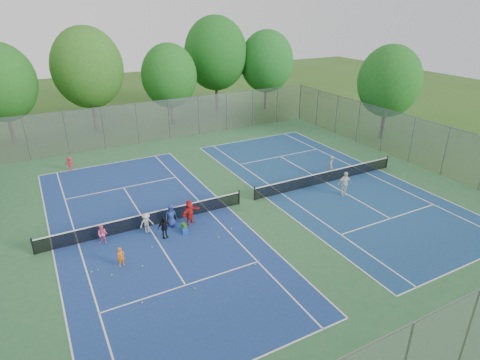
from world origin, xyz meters
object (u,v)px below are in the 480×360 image
object	(u,v)px
ball_crate	(185,232)
instructor	(330,166)
net_left	(148,220)
net_right	(327,177)
ball_hopper	(184,227)

from	to	relation	value
ball_crate	instructor	bearing A→B (deg)	11.67
net_left	net_right	size ratio (longest dim) A/B	1.00
net_right	instructor	xyz separation A→B (m)	(1.09, 0.91, 0.39)
net_left	ball_crate	distance (m)	2.56
net_left	ball_crate	world-z (taller)	net_left
net_right	ball_crate	xyz separation A→B (m)	(-12.27, -1.85, -0.32)
ball_crate	instructor	distance (m)	13.66
net_left	instructor	bearing A→B (deg)	3.45
net_left	ball_hopper	size ratio (longest dim) A/B	27.08
ball_crate	instructor	xyz separation A→B (m)	(13.36, 2.76, 0.71)
ball_crate	ball_hopper	distance (m)	0.40
ball_crate	ball_hopper	bearing A→B (deg)	79.28
net_right	ball_hopper	distance (m)	12.28
net_right	instructor	distance (m)	1.47
ball_crate	ball_hopper	xyz separation A→B (m)	(0.07, 0.38, 0.10)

